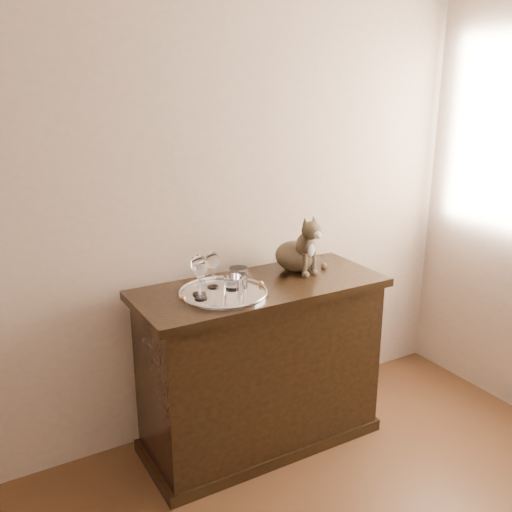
{
  "coord_description": "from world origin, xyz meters",
  "views": [
    {
      "loc": [
        -0.67,
        -0.22,
        1.78
      ],
      "look_at": [
        0.58,
        1.95,
        0.99
      ],
      "focal_mm": 40.0,
      "sensor_mm": 36.0,
      "label": 1
    }
  ],
  "objects_px": {
    "sideboard": "(261,366)",
    "cat": "(296,242)",
    "wine_glass_a": "(198,275)",
    "tumbler_b": "(234,287)",
    "tumbler_c": "(238,277)",
    "wine_glass_c": "(200,279)",
    "tray": "(224,294)",
    "wine_glass_b": "(212,270)"
  },
  "relations": [
    {
      "from": "sideboard",
      "to": "tumbler_c",
      "type": "xyz_separation_m",
      "value": [
        -0.12,
        0.0,
        0.48
      ]
    },
    {
      "from": "sideboard",
      "to": "cat",
      "type": "xyz_separation_m",
      "value": [
        0.26,
        0.1,
        0.57
      ]
    },
    {
      "from": "wine_glass_c",
      "to": "wine_glass_b",
      "type": "bearing_deg",
      "value": 43.52
    },
    {
      "from": "wine_glass_c",
      "to": "tumbler_b",
      "type": "bearing_deg",
      "value": -25.52
    },
    {
      "from": "sideboard",
      "to": "wine_glass_c",
      "type": "xyz_separation_m",
      "value": [
        -0.33,
        -0.04,
        0.52
      ]
    },
    {
      "from": "tray",
      "to": "tumbler_c",
      "type": "relative_size",
      "value": 4.26
    },
    {
      "from": "sideboard",
      "to": "tumbler_c",
      "type": "relative_size",
      "value": 12.79
    },
    {
      "from": "sideboard",
      "to": "tray",
      "type": "xyz_separation_m",
      "value": [
        -0.21,
        -0.03,
        0.43
      ]
    },
    {
      "from": "wine_glass_c",
      "to": "tumbler_b",
      "type": "xyz_separation_m",
      "value": [
        0.13,
        -0.06,
        -0.04
      ]
    },
    {
      "from": "sideboard",
      "to": "wine_glass_a",
      "type": "xyz_separation_m",
      "value": [
        -0.31,
        0.01,
        0.53
      ]
    },
    {
      "from": "tumbler_b",
      "to": "cat",
      "type": "distance_m",
      "value": 0.51
    },
    {
      "from": "tray",
      "to": "wine_glass_b",
      "type": "xyz_separation_m",
      "value": [
        -0.01,
        0.09,
        0.09
      ]
    },
    {
      "from": "tray",
      "to": "wine_glass_c",
      "type": "height_order",
      "value": "wine_glass_c"
    },
    {
      "from": "tray",
      "to": "wine_glass_c",
      "type": "xyz_separation_m",
      "value": [
        -0.12,
        -0.01,
        0.09
      ]
    },
    {
      "from": "cat",
      "to": "tumbler_c",
      "type": "bearing_deg",
      "value": -171.86
    },
    {
      "from": "tray",
      "to": "tumbler_b",
      "type": "bearing_deg",
      "value": -79.74
    },
    {
      "from": "tray",
      "to": "wine_glass_b",
      "type": "bearing_deg",
      "value": 95.45
    },
    {
      "from": "sideboard",
      "to": "tumbler_b",
      "type": "bearing_deg",
      "value": -152.28
    },
    {
      "from": "tray",
      "to": "wine_glass_c",
      "type": "bearing_deg",
      "value": -174.37
    },
    {
      "from": "wine_glass_c",
      "to": "tumbler_b",
      "type": "height_order",
      "value": "wine_glass_c"
    },
    {
      "from": "sideboard",
      "to": "wine_glass_c",
      "type": "height_order",
      "value": "wine_glass_c"
    },
    {
      "from": "wine_glass_b",
      "to": "tumbler_b",
      "type": "bearing_deg",
      "value": -82.38
    },
    {
      "from": "wine_glass_a",
      "to": "wine_glass_b",
      "type": "bearing_deg",
      "value": 29.49
    },
    {
      "from": "sideboard",
      "to": "tumbler_b",
      "type": "height_order",
      "value": "tumbler_b"
    },
    {
      "from": "sideboard",
      "to": "wine_glass_c",
      "type": "distance_m",
      "value": 0.62
    },
    {
      "from": "tray",
      "to": "wine_glass_b",
      "type": "height_order",
      "value": "wine_glass_b"
    },
    {
      "from": "wine_glass_a",
      "to": "tumbler_b",
      "type": "relative_size",
      "value": 1.9
    },
    {
      "from": "wine_glass_b",
      "to": "tumbler_b",
      "type": "distance_m",
      "value": 0.17
    },
    {
      "from": "tumbler_b",
      "to": "cat",
      "type": "relative_size",
      "value": 0.33
    },
    {
      "from": "wine_glass_b",
      "to": "wine_glass_c",
      "type": "distance_m",
      "value": 0.15
    },
    {
      "from": "tray",
      "to": "wine_glass_a",
      "type": "distance_m",
      "value": 0.15
    },
    {
      "from": "sideboard",
      "to": "tray",
      "type": "distance_m",
      "value": 0.48
    },
    {
      "from": "wine_glass_a",
      "to": "tumbler_b",
      "type": "distance_m",
      "value": 0.17
    },
    {
      "from": "wine_glass_b",
      "to": "wine_glass_c",
      "type": "height_order",
      "value": "wine_glass_c"
    },
    {
      "from": "sideboard",
      "to": "cat",
      "type": "distance_m",
      "value": 0.64
    },
    {
      "from": "tumbler_b",
      "to": "tumbler_c",
      "type": "relative_size",
      "value": 1.05
    },
    {
      "from": "tumbler_b",
      "to": "wine_glass_a",
      "type": "bearing_deg",
      "value": 135.93
    },
    {
      "from": "tumbler_c",
      "to": "wine_glass_c",
      "type": "bearing_deg",
      "value": -168.25
    },
    {
      "from": "wine_glass_b",
      "to": "tumbler_c",
      "type": "xyz_separation_m",
      "value": [
        0.1,
        -0.06,
        -0.04
      ]
    },
    {
      "from": "wine_glass_a",
      "to": "wine_glass_c",
      "type": "relative_size",
      "value": 1.05
    },
    {
      "from": "wine_glass_a",
      "to": "tumbler_b",
      "type": "bearing_deg",
      "value": -44.07
    },
    {
      "from": "sideboard",
      "to": "wine_glass_c",
      "type": "bearing_deg",
      "value": -172.77
    }
  ]
}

